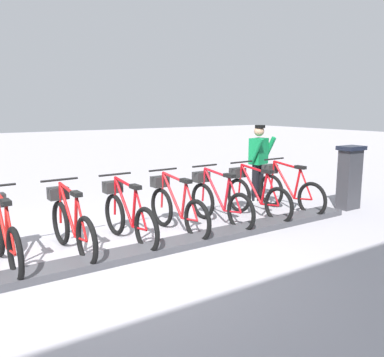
% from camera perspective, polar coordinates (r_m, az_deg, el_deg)
% --- Properties ---
extents(ground_plane, '(60.00, 60.00, 0.00)m').
position_cam_1_polar(ground_plane, '(5.69, -12.35, -11.43)').
color(ground_plane, '#A8A4AB').
extents(dock_rail_base, '(0.44, 9.48, 0.10)m').
position_cam_1_polar(dock_rail_base, '(5.68, -12.37, -10.96)').
color(dock_rail_base, '#47474C').
rests_on(dock_rail_base, ground).
extents(payment_kiosk, '(0.36, 0.52, 1.28)m').
position_cam_1_polar(payment_kiosk, '(8.86, 20.98, 0.28)').
color(payment_kiosk, '#38383D').
rests_on(payment_kiosk, ground).
extents(bike_docked_0, '(1.72, 0.54, 1.02)m').
position_cam_1_polar(bike_docked_0, '(8.37, 13.11, -1.50)').
color(bike_docked_0, black).
rests_on(bike_docked_0, ground).
extents(bike_docked_1, '(1.72, 0.54, 1.02)m').
position_cam_1_polar(bike_docked_1, '(7.77, 8.72, -2.23)').
color(bike_docked_1, black).
rests_on(bike_docked_1, ground).
extents(bike_docked_2, '(1.72, 0.54, 1.02)m').
position_cam_1_polar(bike_docked_2, '(7.23, 3.62, -3.06)').
color(bike_docked_2, black).
rests_on(bike_docked_2, ground).
extents(bike_docked_3, '(1.72, 0.54, 1.02)m').
position_cam_1_polar(bike_docked_3, '(6.75, -2.26, -3.99)').
color(bike_docked_3, black).
rests_on(bike_docked_3, ground).
extents(bike_docked_4, '(1.72, 0.54, 1.02)m').
position_cam_1_polar(bike_docked_4, '(6.35, -8.97, -4.99)').
color(bike_docked_4, black).
rests_on(bike_docked_4, ground).
extents(bike_docked_5, '(1.72, 0.54, 1.02)m').
position_cam_1_polar(bike_docked_5, '(6.06, -16.48, -6.03)').
color(bike_docked_5, black).
rests_on(bike_docked_5, ground).
extents(bike_docked_6, '(1.72, 0.54, 1.02)m').
position_cam_1_polar(bike_docked_6, '(5.88, -24.63, -7.03)').
color(bike_docked_6, black).
rests_on(bike_docked_6, ground).
extents(worker_near_rack, '(0.52, 0.69, 1.66)m').
position_cam_1_polar(worker_near_rack, '(9.05, 9.23, 2.55)').
color(worker_near_rack, white).
rests_on(worker_near_rack, ground).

